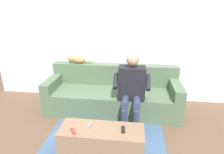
% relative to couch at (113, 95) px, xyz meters
% --- Properties ---
extents(ground_plane, '(8.00, 8.00, 0.00)m').
position_rel_couch_xyz_m(ground_plane, '(0.00, 0.75, -0.29)').
color(ground_plane, brown).
extents(back_wall, '(5.28, 0.06, 2.71)m').
position_rel_couch_xyz_m(back_wall, '(0.00, -0.54, 1.06)').
color(back_wall, silver).
rests_on(back_wall, ground).
extents(couch, '(2.42, 0.84, 0.82)m').
position_rel_couch_xyz_m(couch, '(0.00, 0.00, 0.00)').
color(couch, '#516B4C').
rests_on(couch, ground).
extents(coffee_table, '(1.10, 0.41, 0.39)m').
position_rel_couch_xyz_m(coffee_table, '(0.00, 1.22, -0.10)').
color(coffee_table, '#8C6B4C').
rests_on(coffee_table, ground).
extents(person_solo_seated, '(0.59, 0.57, 1.19)m').
position_rel_couch_xyz_m(person_solo_seated, '(-0.35, 0.41, 0.37)').
color(person_solo_seated, black).
rests_on(person_solo_seated, ground).
extents(cat_on_backrest, '(0.50, 0.14, 0.16)m').
position_rel_couch_xyz_m(cat_on_backrest, '(0.74, -0.27, 0.60)').
color(cat_on_backrest, '#B7844C').
rests_on(cat_on_backrest, couch).
extents(remote_black, '(0.06, 0.13, 0.02)m').
position_rel_couch_xyz_m(remote_black, '(-0.28, 1.21, 0.11)').
color(remote_black, black).
rests_on(remote_black, coffee_table).
extents(remote_gray, '(0.04, 0.12, 0.02)m').
position_rel_couch_xyz_m(remote_gray, '(0.16, 1.16, 0.11)').
color(remote_gray, gray).
rests_on(remote_gray, coffee_table).
extents(remote_red, '(0.10, 0.11, 0.03)m').
position_rel_couch_xyz_m(remote_red, '(0.34, 1.32, 0.11)').
color(remote_red, '#B73333').
rests_on(remote_red, coffee_table).
extents(floor_rug, '(1.75, 1.53, 0.01)m').
position_rel_couch_xyz_m(floor_rug, '(0.00, 1.06, -0.29)').
color(floor_rug, '#426084').
rests_on(floor_rug, ground).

